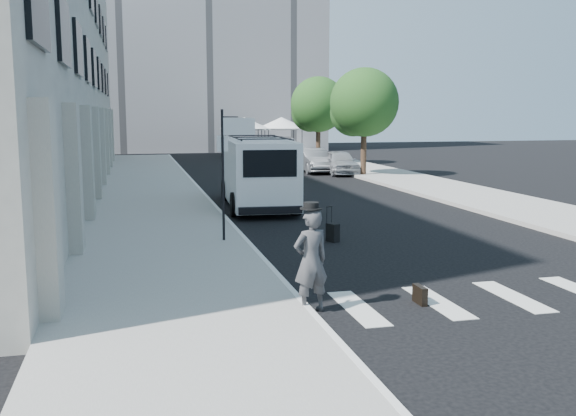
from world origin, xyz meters
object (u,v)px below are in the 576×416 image
briefcase (420,295)px  suitcase (333,232)px  cargo_van (257,172)px  parked_car_a (340,162)px  parked_car_b (313,160)px  parked_car_c (285,148)px  businessman (311,261)px

briefcase → suitcase: suitcase is taller
cargo_van → parked_car_a: bearing=62.1°
suitcase → cargo_van: size_ratio=0.14×
parked_car_b → parked_car_a: bearing=-54.2°
briefcase → parked_car_b: 26.90m
briefcase → parked_car_a: (6.56, 24.74, 0.53)m
briefcase → parked_car_c: size_ratio=0.08×
parked_car_b → parked_car_c: bearing=85.3°
parked_car_c → cargo_van: bearing=-100.5°
businessman → briefcase: size_ratio=4.27×
businessman → briefcase: bearing=165.4°
parked_car_a → parked_car_b: parked_car_b is taller
cargo_van → briefcase: bearing=-83.9°
businessman → suitcase: 6.47m
businessman → parked_car_a: bearing=-124.0°
briefcase → parked_car_b: parked_car_b is taller
parked_car_a → cargo_van: bearing=-116.9°
briefcase → parked_car_c: 38.41m
cargo_van → businessman: bearing=-93.2°
businessman → parked_car_b: size_ratio=0.43×
businessman → parked_car_c: size_ratio=0.33×
briefcase → parked_car_b: (5.42, 26.34, 0.55)m
parked_car_c → businessman: bearing=-97.5°
parked_car_a → parked_car_c: parked_car_c is taller
briefcase → parked_car_c: bearing=80.7°
briefcase → businessman: bearing=-179.7°
suitcase → cargo_van: (-0.75, 7.10, 1.05)m
parked_car_a → parked_car_b: bearing=130.3°
cargo_van → parked_car_b: 14.55m
parked_car_b → parked_car_c: parked_car_c is taller
parked_car_b → briefcase: bearing=-101.5°
suitcase → parked_car_a: bearing=46.8°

